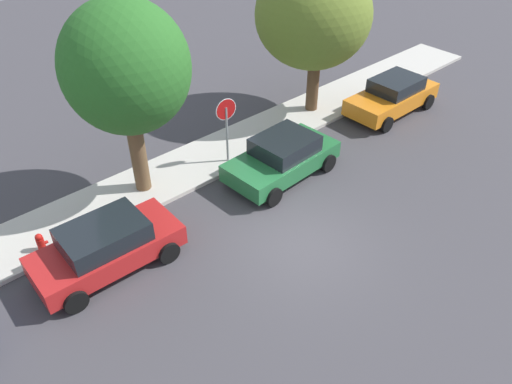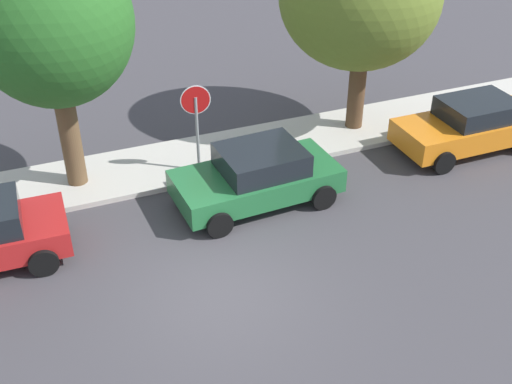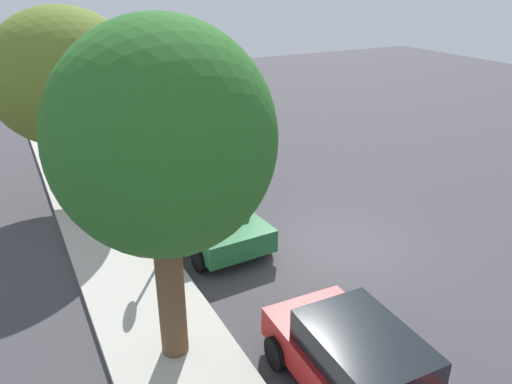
{
  "view_description": "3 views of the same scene",
  "coord_description": "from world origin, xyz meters",
  "px_view_note": "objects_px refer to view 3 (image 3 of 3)",
  "views": [
    {
      "loc": [
        -8.1,
        -7.1,
        10.05
      ],
      "look_at": [
        -0.49,
        1.44,
        1.34
      ],
      "focal_mm": 35.0,
      "sensor_mm": 36.0,
      "label": 1
    },
    {
      "loc": [
        -3.05,
        -9.52,
        8.96
      ],
      "look_at": [
        1.46,
        1.65,
        1.15
      ],
      "focal_mm": 45.0,
      "sensor_mm": 36.0,
      "label": 2
    },
    {
      "loc": [
        -9.48,
        7.42,
        6.8
      ],
      "look_at": [
        1.69,
        1.6,
        1.24
      ],
      "focal_mm": 35.0,
      "sensor_mm": 36.0,
      "label": 3
    }
  ],
  "objects_px": {
    "parked_car_red": "(361,368)",
    "street_tree_mid_block": "(65,78)",
    "parked_car_green": "(209,213)",
    "parked_car_orange": "(135,146)",
    "street_tree_far": "(163,141)",
    "stop_sign": "(153,206)"
  },
  "relations": [
    {
      "from": "parked_car_orange",
      "to": "street_tree_mid_block",
      "type": "xyz_separation_m",
      "value": [
        -2.52,
        2.42,
        3.23
      ]
    },
    {
      "from": "parked_car_green",
      "to": "parked_car_orange",
      "type": "distance_m",
      "value": 6.62
    },
    {
      "from": "stop_sign",
      "to": "street_tree_mid_block",
      "type": "xyz_separation_m",
      "value": [
        5.04,
        0.92,
        2.22
      ]
    },
    {
      "from": "stop_sign",
      "to": "street_tree_far",
      "type": "xyz_separation_m",
      "value": [
        -3.08,
        0.53,
        2.56
      ]
    },
    {
      "from": "parked_car_red",
      "to": "street_tree_far",
      "type": "distance_m",
      "value": 4.97
    },
    {
      "from": "parked_car_red",
      "to": "street_tree_mid_block",
      "type": "distance_m",
      "value": 11.49
    },
    {
      "from": "parked_car_green",
      "to": "parked_car_orange",
      "type": "bearing_deg",
      "value": 2.46
    },
    {
      "from": "parked_car_red",
      "to": "parked_car_orange",
      "type": "xyz_separation_m",
      "value": [
        13.22,
        0.28,
        -0.01
      ]
    },
    {
      "from": "stop_sign",
      "to": "parked_car_green",
      "type": "height_order",
      "value": "stop_sign"
    },
    {
      "from": "street_tree_mid_block",
      "to": "parked_car_orange",
      "type": "bearing_deg",
      "value": -43.79
    },
    {
      "from": "parked_car_orange",
      "to": "street_tree_far",
      "type": "distance_m",
      "value": 11.41
    },
    {
      "from": "parked_car_red",
      "to": "parked_car_orange",
      "type": "height_order",
      "value": "parked_car_orange"
    },
    {
      "from": "street_tree_far",
      "to": "parked_car_orange",
      "type": "bearing_deg",
      "value": -10.84
    },
    {
      "from": "parked_car_red",
      "to": "street_tree_mid_block",
      "type": "xyz_separation_m",
      "value": [
        10.69,
        2.7,
        3.22
      ]
    },
    {
      "from": "street_tree_mid_block",
      "to": "street_tree_far",
      "type": "height_order",
      "value": "street_tree_far"
    },
    {
      "from": "street_tree_mid_block",
      "to": "parked_car_red",
      "type": "bearing_deg",
      "value": -165.8
    },
    {
      "from": "parked_car_red",
      "to": "parked_car_orange",
      "type": "relative_size",
      "value": 0.95
    },
    {
      "from": "parked_car_red",
      "to": "stop_sign",
      "type": "bearing_deg",
      "value": 17.57
    },
    {
      "from": "parked_car_red",
      "to": "street_tree_far",
      "type": "bearing_deg",
      "value": 42.1
    },
    {
      "from": "parked_car_orange",
      "to": "street_tree_mid_block",
      "type": "height_order",
      "value": "street_tree_mid_block"
    },
    {
      "from": "parked_car_red",
      "to": "street_tree_mid_block",
      "type": "bearing_deg",
      "value": 14.2
    },
    {
      "from": "parked_car_red",
      "to": "street_tree_mid_block",
      "type": "height_order",
      "value": "street_tree_mid_block"
    }
  ]
}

